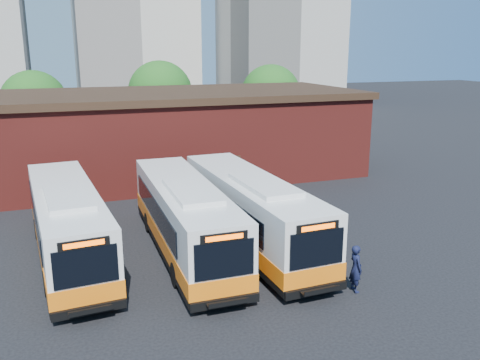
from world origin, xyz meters
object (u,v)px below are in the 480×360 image
object	(u,v)px
bus_midwest	(185,220)
transit_worker	(356,268)
bus_west	(68,226)
bus_mideast	(251,213)

from	to	relation	value
bus_midwest	transit_worker	size ratio (longest dim) A/B	6.67
bus_west	bus_mideast	bearing A→B (deg)	-12.61
transit_worker	bus_midwest	bearing A→B (deg)	44.23
bus_mideast	transit_worker	xyz separation A→B (m)	(2.20, -6.11, -0.66)
bus_west	bus_mideast	distance (m)	8.66
bus_west	transit_worker	bearing A→B (deg)	-38.80
bus_west	transit_worker	xyz separation A→B (m)	(10.78, -7.31, -0.62)
bus_midwest	transit_worker	bearing A→B (deg)	-48.67
bus_west	bus_midwest	size ratio (longest dim) A/B	1.00
bus_west	transit_worker	distance (m)	13.04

